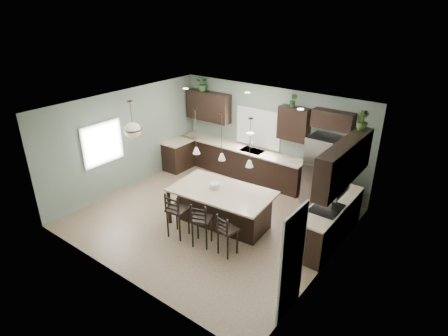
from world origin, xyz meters
TOP-DOWN VIEW (x-y plane):
  - ground at (0.00, 0.00)m, footprint 6.00×6.00m
  - pantry_door at (2.98, -1.55)m, footprint 0.04×0.82m
  - window_back at (-0.40, 2.73)m, footprint 1.35×0.02m
  - window_left at (-2.98, -0.80)m, footprint 0.02×1.10m
  - left_return_cabs at (-2.70, 1.70)m, footprint 0.60×0.90m
  - left_return_countertop at (-2.68, 1.70)m, footprint 0.66×0.96m
  - back_lower_cabs at (-0.85, 2.45)m, footprint 4.20×0.60m
  - back_countertop at (-0.85, 2.43)m, footprint 4.20×0.66m
  - sink_inset at (-0.40, 2.43)m, footprint 0.70×0.45m
  - faucet at (-0.40, 2.40)m, footprint 0.02×0.02m
  - back_upper_left at (-2.15, 2.58)m, footprint 1.55×0.34m
  - back_upper_right at (0.80, 2.58)m, footprint 0.85×0.34m
  - fridge_header at (1.85, 2.58)m, footprint 1.05×0.34m
  - right_lower_cabs at (2.70, 0.87)m, footprint 0.60×2.35m
  - right_countertop at (2.68, 0.87)m, footprint 0.66×2.35m
  - cooktop at (2.68, 0.60)m, footprint 0.58×0.75m
  - wall_oven_front at (2.40, 0.60)m, footprint 0.01×0.72m
  - right_upper_cabs at (2.83, 0.87)m, footprint 0.34×2.35m
  - microwave at (2.78, 0.60)m, footprint 0.40×0.75m
  - refrigerator at (1.85, 2.40)m, footprint 0.90×0.74m
  - kitchen_island at (0.40, -0.08)m, footprint 2.48×1.55m
  - serving_dish at (0.20, -0.09)m, footprint 0.24×0.24m
  - bar_stool_left at (-0.12, -1.04)m, footprint 0.46×0.46m
  - bar_stool_center at (0.53, -0.97)m, footprint 0.51×0.51m
  - bar_stool_right at (1.18, -0.90)m, footprint 0.41×0.41m
  - pendant_left at (-0.30, -0.14)m, footprint 0.17×0.17m
  - pendant_center at (0.40, -0.08)m, footprint 0.17×0.17m
  - pendant_right at (1.09, -0.01)m, footprint 0.17×0.17m
  - chandelier at (-1.98, -0.56)m, footprint 0.45×0.45m
  - plant_back_left at (-2.32, 2.55)m, footprint 0.44×0.39m
  - plant_back_right at (0.75, 2.55)m, footprint 0.20×0.16m
  - plant_right_wall at (2.80, 1.76)m, footprint 0.26×0.26m
  - room_shell at (0.00, 0.00)m, footprint 6.00×6.00m

SIDE VIEW (x-z plane):
  - ground at x=0.00m, z-range 0.00..0.00m
  - left_return_cabs at x=-2.70m, z-range 0.00..0.90m
  - back_lower_cabs at x=-0.85m, z-range 0.00..0.90m
  - right_lower_cabs at x=2.70m, z-range 0.00..0.90m
  - wall_oven_front at x=2.40m, z-range 0.15..0.75m
  - kitchen_island at x=0.40m, z-range 0.00..0.92m
  - bar_stool_right at x=1.18m, z-range 0.00..0.99m
  - bar_stool_center at x=0.53m, z-range 0.00..1.08m
  - bar_stool_left at x=-0.12m, z-range 0.00..1.13m
  - left_return_countertop at x=-2.68m, z-range 0.90..0.94m
  - back_countertop at x=-0.85m, z-range 0.90..0.94m
  - right_countertop at x=2.68m, z-range 0.90..0.94m
  - refrigerator at x=1.85m, z-range 0.00..1.85m
  - sink_inset at x=-0.40m, z-range 0.93..0.94m
  - cooktop at x=2.68m, z-range 0.93..0.95m
  - serving_dish at x=0.20m, z-range 0.92..1.06m
  - pantry_door at x=2.98m, z-range 0.00..2.04m
  - faucet at x=-0.40m, z-range 0.94..1.22m
  - window_back at x=-0.40m, z-range 1.05..2.05m
  - window_left at x=-2.98m, z-range 1.05..2.05m
  - microwave at x=2.78m, z-range 1.35..1.75m
  - room_shell at x=0.00m, z-range -1.30..4.70m
  - back_upper_left at x=-2.15m, z-range 1.50..2.40m
  - back_upper_right at x=0.80m, z-range 1.50..2.40m
  - right_upper_cabs at x=2.83m, z-range 1.50..2.40m
  - fridge_header at x=1.85m, z-range 2.02..2.48m
  - pendant_left at x=-0.30m, z-range 1.70..2.80m
  - pendant_center at x=0.40m, z-range 1.70..2.80m
  - pendant_right at x=1.09m, z-range 1.70..2.80m
  - chandelier at x=-1.98m, z-range 1.85..2.80m
  - plant_back_right at x=0.75m, z-range 2.40..2.77m
  - plant_right_wall at x=2.80m, z-range 2.40..2.83m
  - plant_back_left at x=-2.32m, z-range 2.40..2.86m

